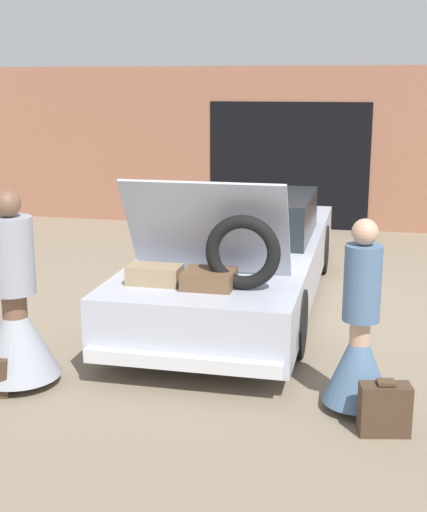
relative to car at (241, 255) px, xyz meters
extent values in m
plane|color=#7F705B|center=(0.00, -0.01, -0.57)|extent=(40.00, 40.00, 0.00)
cube|color=#9E664C|center=(0.00, 4.62, 0.83)|extent=(12.00, 0.12, 2.80)
cube|color=black|center=(0.00, 4.55, 0.53)|extent=(2.80, 0.02, 2.20)
cube|color=#B2B7C6|center=(0.00, -0.01, -0.10)|extent=(1.78, 5.14, 0.57)
cube|color=#1E2328|center=(0.00, 0.30, 0.43)|extent=(1.56, 1.64, 0.49)
cylinder|color=black|center=(-0.82, 1.58, -0.24)|extent=(0.18, 0.64, 0.64)
cylinder|color=black|center=(0.82, 1.58, -0.24)|extent=(0.18, 0.64, 0.64)
cylinder|color=black|center=(-0.82, -1.55, -0.24)|extent=(0.18, 0.64, 0.64)
cylinder|color=black|center=(0.82, -1.55, -0.24)|extent=(0.18, 0.64, 0.64)
cube|color=silver|center=(0.00, -2.62, -0.29)|extent=(1.69, 0.10, 0.12)
cube|color=#B2B7C6|center=(0.00, -1.69, 0.65)|extent=(1.51, 0.57, 0.95)
cube|color=#9E8460|center=(-0.42, -1.97, 0.27)|extent=(0.48, 0.27, 0.17)
cube|color=brown|center=(0.08, -1.97, 0.26)|extent=(0.45, 0.40, 0.15)
torus|color=black|center=(0.38, -1.97, 0.51)|extent=(0.67, 0.12, 0.67)
cylinder|color=brown|center=(-1.42, -2.71, -0.16)|extent=(0.21, 0.21, 0.81)
cone|color=#9399A3|center=(-1.42, -2.71, -0.12)|extent=(0.72, 0.72, 0.73)
cylinder|color=#9399A3|center=(-1.42, -2.71, 0.57)|extent=(0.38, 0.38, 0.64)
sphere|color=brown|center=(-1.42, -2.71, 1.00)|extent=(0.22, 0.22, 0.22)
cylinder|color=tan|center=(1.42, -2.59, -0.19)|extent=(0.16, 0.16, 0.75)
cone|color=slate|center=(1.42, -2.59, -0.16)|extent=(0.54, 0.54, 0.67)
cylinder|color=slate|center=(1.42, -2.59, 0.47)|extent=(0.29, 0.29, 0.59)
sphere|color=tan|center=(1.42, -2.59, 0.87)|extent=(0.20, 0.20, 0.20)
cube|color=#473323|center=(1.63, -2.96, -0.37)|extent=(0.40, 0.25, 0.39)
cube|color=#4C3823|center=(1.63, -2.96, -0.16)|extent=(0.15, 0.13, 0.02)
camera|label=1|loc=(1.46, -7.91, 1.96)|focal=50.00mm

